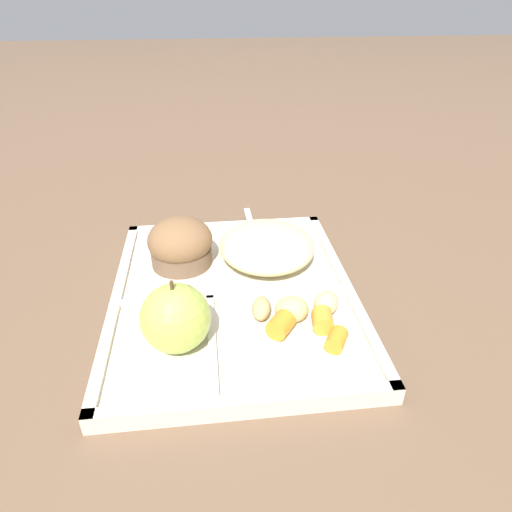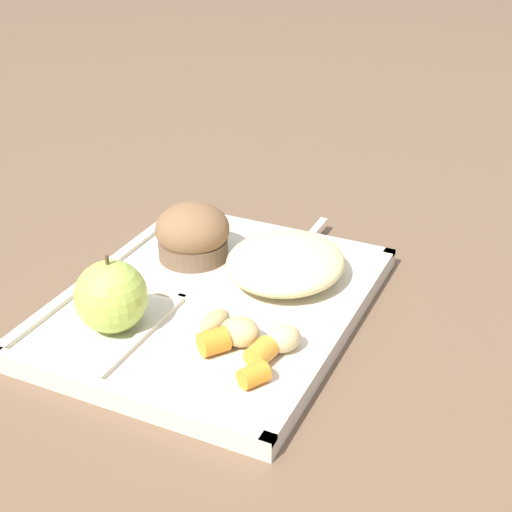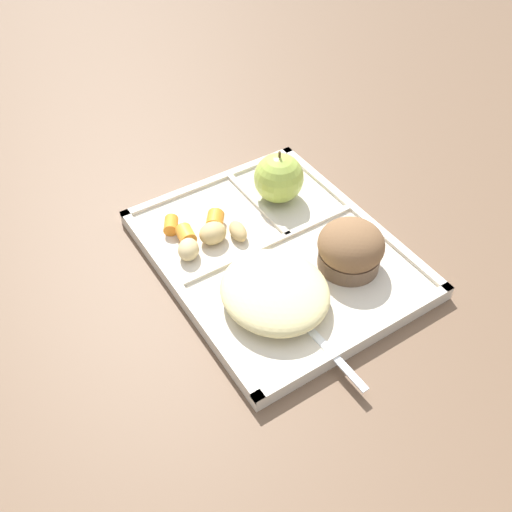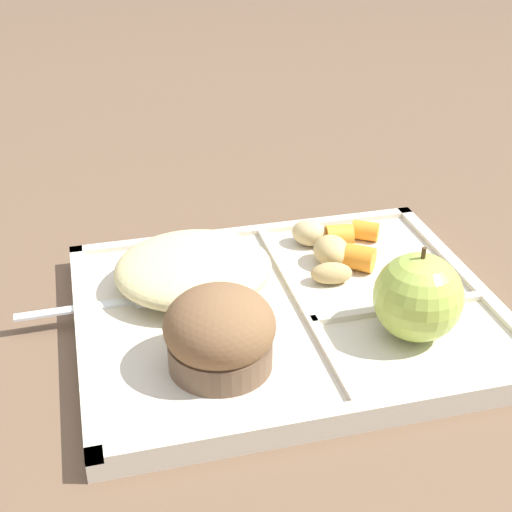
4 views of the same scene
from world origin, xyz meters
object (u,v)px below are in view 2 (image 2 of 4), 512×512
(bran_muffin, at_px, (193,234))
(plastic_fork, at_px, (299,249))
(lunch_tray, at_px, (213,305))
(green_apple, at_px, (111,296))

(bran_muffin, xyz_separation_m, plastic_fork, (0.07, -0.10, -0.03))
(lunch_tray, relative_size, plastic_fork, 2.32)
(lunch_tray, relative_size, green_apple, 4.42)
(lunch_tray, distance_m, green_apple, 0.12)
(bran_muffin, bearing_deg, lunch_tray, -138.71)
(plastic_fork, bearing_deg, lunch_tray, 163.79)
(bran_muffin, height_order, plastic_fork, bran_muffin)
(plastic_fork, bearing_deg, green_apple, 155.33)
(green_apple, bearing_deg, lunch_tray, -36.02)
(lunch_tray, height_order, bran_muffin, bran_muffin)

